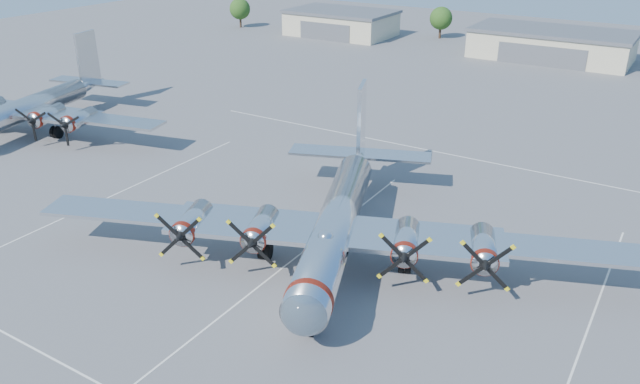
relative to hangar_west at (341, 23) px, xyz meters
The scene contains 8 objects.
ground 93.54m from the hangar_west, 61.23° to the right, with size 260.00×260.00×0.00m, color #5A5A5D.
parking_lines 95.08m from the hangar_west, 61.74° to the right, with size 60.00×50.08×0.01m.
hangar_west is the anchor object (origin of this frame).
hangar_center 45.00m from the hangar_west, ahead, with size 28.60×14.60×5.40m.
tree_far_west 25.36m from the hangar_west, behind, with size 4.80×4.80×6.64m.
tree_west 21.61m from the hangar_west, 21.89° to the left, with size 4.80×4.80×6.64m.
main_bomber_b29 95.60m from the hangar_west, 60.24° to the right, with size 47.61×32.57×10.53m, color silver, non-canonical shape.
bomber_west 76.38m from the hangar_west, 90.66° to the right, with size 39.26×27.80×10.37m, color silver, non-canonical shape.
Camera 1 is at (24.63, -39.78, 25.90)m, focal length 35.00 mm.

